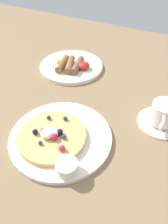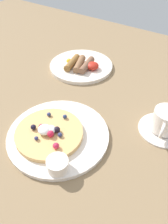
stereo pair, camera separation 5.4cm
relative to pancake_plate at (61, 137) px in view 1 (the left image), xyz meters
name	(u,v)px [view 1 (the left image)]	position (x,y,z in m)	size (l,w,h in m)	color
ground_plane	(60,122)	(-0.04, 0.06, -0.02)	(2.09, 1.47, 0.03)	#866C4C
pancake_plate	(61,137)	(0.00, 0.00, 0.00)	(0.27, 0.27, 0.01)	white
pancake_with_berries	(52,136)	(-0.01, -0.02, 0.01)	(0.18, 0.18, 0.03)	#E0AB65
syrup_ramekin	(67,167)	(0.07, -0.08, 0.02)	(0.05, 0.05, 0.03)	white
breakfast_plate	(71,66)	(-0.15, 0.32, 0.00)	(0.24, 0.24, 0.01)	white
fried_breakfast	(71,65)	(-0.14, 0.30, 0.02)	(0.16, 0.12, 0.03)	brown
coffee_saucer	(160,122)	(0.22, 0.18, 0.00)	(0.13, 0.13, 0.01)	silver
coffee_cup	(164,113)	(0.22, 0.18, 0.03)	(0.07, 0.10, 0.06)	white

